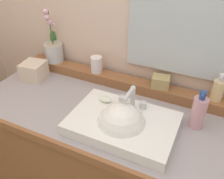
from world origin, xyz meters
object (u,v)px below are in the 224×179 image
Objects in this scene: soap_bar at (106,99)px; lotion_bottle at (199,112)px; sink_basin at (122,125)px; tissue_box at (34,71)px; tumbler_cup at (97,64)px; soap_dispenser at (218,90)px; trinket_box at (161,82)px; potted_plant at (54,49)px.

soap_bar is 0.44m from lotion_bottle.
sink_basin is 0.69m from tissue_box.
tissue_box is at bearing -157.41° from tumbler_cup.
sink_basin is 3.72× the size of tissue_box.
sink_basin is 3.33× the size of soap_dispenser.
tissue_box is (-0.35, -0.15, -0.05)m from tumbler_cup.
soap_bar is (-0.13, 0.10, 0.04)m from sink_basin.
soap_dispenser is 1.51× the size of tumbler_cup.
trinket_box is at bearing 11.30° from tissue_box.
tumbler_cup reaches higher than trinket_box.
soap_bar is 0.75× the size of trinket_box.
soap_bar is 0.73× the size of tumbler_cup.
tissue_box is at bearing 179.03° from lotion_bottle.
trinket_box is 0.72× the size of tissue_box.
tissue_box is (-0.97, 0.02, -0.03)m from lotion_bottle.
sink_basin reaches higher than trinket_box.
tissue_box is (-1.03, -0.16, -0.06)m from soap_dispenser.
potted_plant is 0.99m from soap_dispenser.
trinket_box is 0.28m from lotion_bottle.
sink_basin is at bearing -36.61° from soap_bar.
sink_basin is 6.90× the size of soap_bar.
soap_dispenser reaches higher than soap_bar.
sink_basin is 0.72m from potted_plant.
trinket_box is at bearing 143.60° from lotion_bottle.
soap_bar is 0.54× the size of tissue_box.
trinket_box reaches higher than soap_bar.
lotion_bottle is at bearing -108.81° from soap_dispenser.
potted_plant is at bearing 169.57° from trinket_box.
soap_dispenser is at bearing -8.17° from trinket_box.
trinket_box is (-0.28, -0.01, -0.03)m from soap_dispenser.
sink_basin is at bearing -150.62° from lotion_bottle.
potted_plant is 2.32× the size of soap_dispenser.
soap_bar is 0.30m from tumbler_cup.
trinket_box is at bearing -178.48° from soap_dispenser.
lotion_bottle reaches higher than tissue_box.
sink_basin is 0.51m from soap_dispenser.
potted_plant reaches higher than lotion_bottle.
potted_plant reaches higher than tumbler_cup.
trinket_box is (0.21, 0.24, 0.02)m from soap_bar.
tumbler_cup is at bearing -179.26° from soap_dispenser.
soap_bar is at bearing -26.60° from potted_plant.
potted_plant is at bearing 179.91° from soap_dispenser.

